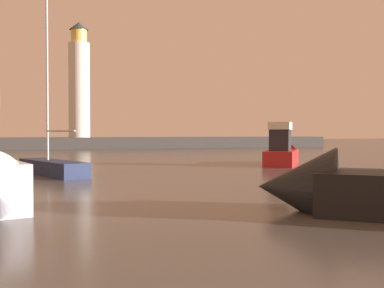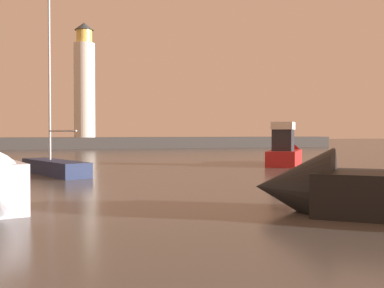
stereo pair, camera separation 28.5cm
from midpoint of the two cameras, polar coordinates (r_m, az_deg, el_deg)
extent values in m
plane|color=#4C4742|center=(35.07, -8.89, -2.31)|extent=(220.00, 220.00, 0.00)
cube|color=#423F3D|center=(67.36, -11.97, 0.13)|extent=(72.38, 4.23, 1.56)
cylinder|color=silver|center=(67.55, -12.75, 6.33)|extent=(2.89, 2.89, 13.05)
cylinder|color=#F2CC59|center=(68.59, -12.79, 12.53)|extent=(2.17, 2.17, 1.83)
cone|color=#33383D|center=(68.88, -12.80, 13.70)|extent=(2.60, 2.60, 1.04)
cube|color=#B21E1E|center=(33.34, 11.39, -1.63)|extent=(4.63, 5.74, 1.03)
cone|color=#B21E1E|center=(36.59, 11.94, -1.28)|extent=(2.45, 2.42, 1.82)
cube|color=#232328|center=(32.31, 11.21, 0.46)|extent=(2.15, 2.36, 1.43)
cube|color=silver|center=(32.30, 11.22, 2.18)|extent=(2.36, 2.59, 0.50)
cone|color=black|center=(14.11, 12.76, -5.21)|extent=(3.24, 3.27, 2.40)
cube|color=#1E284C|center=(26.30, -15.98, -2.75)|extent=(3.72, 6.41, 0.77)
cylinder|color=#B7B7BC|center=(26.98, -16.55, 7.51)|extent=(0.12, 0.12, 8.78)
cylinder|color=#B7B7BC|center=(25.20, -15.09, 1.55)|extent=(1.41, 3.27, 0.09)
camera|label=1|loc=(0.14, -89.58, 0.01)|focal=44.12mm
camera|label=2|loc=(0.14, 90.42, -0.01)|focal=44.12mm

